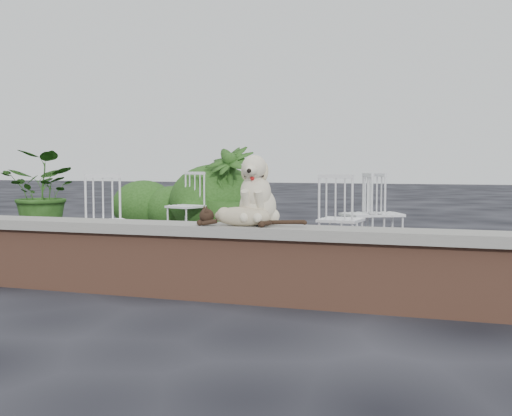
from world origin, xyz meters
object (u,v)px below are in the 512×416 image
(chair_c, at_px, (341,218))
(potted_plant_a, at_px, (45,192))
(cat, at_px, (242,215))
(chair_e, at_px, (383,213))
(chair_a, at_px, (107,220))
(chair_b, at_px, (186,205))
(chair_d, at_px, (363,213))
(potted_plant_b, at_px, (229,192))
(dog, at_px, (258,189))

(chair_c, relative_size, potted_plant_a, 0.75)
(cat, height_order, potted_plant_a, potted_plant_a)
(cat, distance_m, chair_e, 3.16)
(chair_a, bearing_deg, chair_c, -19.71)
(chair_b, xyz_separation_m, chair_e, (2.81, -0.54, 0.00))
(chair_a, height_order, chair_d, same)
(chair_c, bearing_deg, potted_plant_b, -35.82)
(chair_b, distance_m, chair_a, 2.42)
(chair_c, distance_m, chair_a, 2.46)
(dog, relative_size, potted_plant_b, 0.42)
(dog, height_order, chair_c, dog)
(cat, relative_size, chair_c, 1.03)
(dog, distance_m, chair_b, 4.12)
(chair_e, xyz_separation_m, potted_plant_b, (-2.30, 0.93, 0.18))
(chair_c, height_order, potted_plant_a, potted_plant_a)
(potted_plant_a, distance_m, potted_plant_b, 2.81)
(potted_plant_a, bearing_deg, chair_c, -15.57)
(cat, distance_m, chair_d, 3.00)
(dog, height_order, chair_d, dog)
(chair_a, bearing_deg, chair_e, -7.17)
(chair_d, relative_size, chair_e, 1.00)
(dog, relative_size, chair_e, 0.58)
(cat, height_order, chair_e, chair_e)
(chair_b, height_order, chair_e, same)
(potted_plant_a, bearing_deg, cat, -38.65)
(chair_a, xyz_separation_m, chair_d, (2.37, 1.76, 0.00))
(cat, bearing_deg, potted_plant_a, 137.94)
(chair_c, xyz_separation_m, potted_plant_b, (-1.97, 1.83, 0.18))
(dog, bearing_deg, cat, -121.48)
(chair_c, height_order, chair_b, same)
(potted_plant_a, height_order, potted_plant_b, potted_plant_b)
(cat, relative_size, chair_b, 1.03)
(chair_a, height_order, chair_e, same)
(cat, bearing_deg, chair_b, 116.83)
(dog, height_order, chair_e, dog)
(cat, relative_size, potted_plant_a, 0.77)
(chair_d, xyz_separation_m, potted_plant_a, (-4.84, 0.53, 0.16))
(cat, xyz_separation_m, chair_a, (-1.90, 1.20, -0.19))
(chair_a, relative_size, potted_plant_a, 0.75)
(chair_b, height_order, potted_plant_a, potted_plant_a)
(chair_b, relative_size, chair_e, 1.00)
(dog, bearing_deg, potted_plant_a, 139.66)
(chair_c, bearing_deg, chair_d, -91.30)
(chair_b, height_order, potted_plant_b, potted_plant_b)
(chair_d, relative_size, potted_plant_b, 0.72)
(dog, xyz_separation_m, potted_plant_b, (-1.69, 3.86, -0.20))
(cat, height_order, chair_c, chair_c)
(chair_d, bearing_deg, potted_plant_a, -135.30)
(chair_e, xyz_separation_m, potted_plant_a, (-5.06, 0.41, 0.16))
(chair_a, bearing_deg, chair_d, -6.50)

